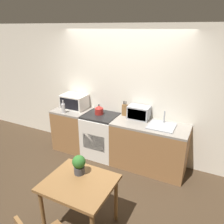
{
  "coord_description": "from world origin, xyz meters",
  "views": [
    {
      "loc": [
        1.65,
        -2.87,
        2.53
      ],
      "look_at": [
        -0.02,
        0.52,
        1.05
      ],
      "focal_mm": 35.0,
      "sensor_mm": 36.0,
      "label": 1
    }
  ],
  "objects_px": {
    "bottle": "(63,108)",
    "dining_table": "(79,188)",
    "kettle": "(99,110)",
    "microwave": "(74,102)",
    "toaster_oven": "(139,113)",
    "stove_range": "(101,135)"
  },
  "relations": [
    {
      "from": "bottle",
      "to": "dining_table",
      "type": "height_order",
      "value": "bottle"
    },
    {
      "from": "kettle",
      "to": "microwave",
      "type": "xyz_separation_m",
      "value": [
        -0.64,
        0.07,
        0.06
      ]
    },
    {
      "from": "microwave",
      "to": "kettle",
      "type": "bearing_deg",
      "value": -6.14
    },
    {
      "from": "bottle",
      "to": "toaster_oven",
      "type": "xyz_separation_m",
      "value": [
        1.47,
        0.39,
        0.02
      ]
    },
    {
      "from": "kettle",
      "to": "stove_range",
      "type": "bearing_deg",
      "value": -29.41
    },
    {
      "from": "microwave",
      "to": "bottle",
      "type": "bearing_deg",
      "value": -96.82
    },
    {
      "from": "kettle",
      "to": "toaster_oven",
      "type": "distance_m",
      "value": 0.8
    },
    {
      "from": "stove_range",
      "to": "kettle",
      "type": "distance_m",
      "value": 0.55
    },
    {
      "from": "kettle",
      "to": "dining_table",
      "type": "distance_m",
      "value": 1.89
    },
    {
      "from": "microwave",
      "to": "dining_table",
      "type": "distance_m",
      "value": 2.27
    },
    {
      "from": "microwave",
      "to": "toaster_oven",
      "type": "xyz_separation_m",
      "value": [
        1.43,
        0.06,
        -0.02
      ]
    },
    {
      "from": "kettle",
      "to": "bottle",
      "type": "height_order",
      "value": "bottle"
    },
    {
      "from": "kettle",
      "to": "toaster_oven",
      "type": "bearing_deg",
      "value": 9.2
    },
    {
      "from": "kettle",
      "to": "dining_table",
      "type": "bearing_deg",
      "value": -68.36
    },
    {
      "from": "bottle",
      "to": "dining_table",
      "type": "xyz_separation_m",
      "value": [
        1.37,
        -1.47,
        -0.37
      ]
    },
    {
      "from": "toaster_oven",
      "to": "dining_table",
      "type": "height_order",
      "value": "toaster_oven"
    },
    {
      "from": "toaster_oven",
      "to": "dining_table",
      "type": "relative_size",
      "value": 0.47
    },
    {
      "from": "stove_range",
      "to": "bottle",
      "type": "xyz_separation_m",
      "value": [
        -0.73,
        -0.23,
        0.56
      ]
    },
    {
      "from": "stove_range",
      "to": "microwave",
      "type": "xyz_separation_m",
      "value": [
        -0.69,
        0.1,
        0.6
      ]
    },
    {
      "from": "microwave",
      "to": "bottle",
      "type": "distance_m",
      "value": 0.33
    },
    {
      "from": "toaster_oven",
      "to": "dining_table",
      "type": "xyz_separation_m",
      "value": [
        -0.11,
        -1.86,
        -0.39
      ]
    },
    {
      "from": "dining_table",
      "to": "toaster_oven",
      "type": "bearing_deg",
      "value": 86.75
    }
  ]
}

